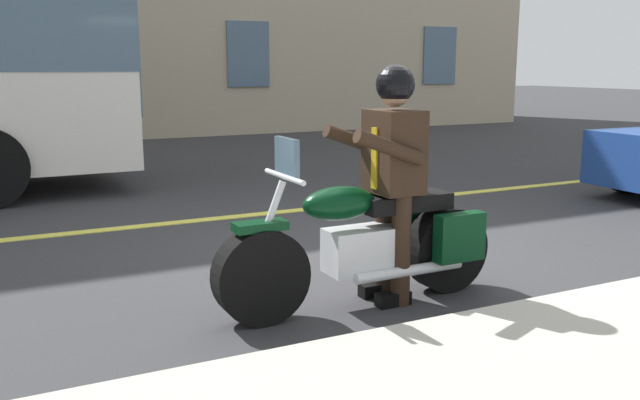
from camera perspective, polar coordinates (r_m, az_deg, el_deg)
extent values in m
plane|color=#333335|center=(6.47, 3.26, -4.43)|extent=(80.00, 80.00, 0.00)
cube|color=#E5DB4C|center=(8.21, -3.68, -1.04)|extent=(60.00, 0.16, 0.01)
cylinder|color=black|center=(4.69, -4.92, -6.33)|extent=(0.66, 0.21, 0.66)
cylinder|color=black|center=(5.43, 10.43, -4.02)|extent=(0.66, 0.21, 0.66)
cube|color=silver|center=(5.00, 3.60, -4.11)|extent=(0.56, 0.29, 0.32)
ellipsoid|color=black|center=(4.82, 1.60, -0.27)|extent=(0.56, 0.29, 0.24)
cube|color=black|center=(5.11, 7.02, -0.15)|extent=(0.70, 0.29, 0.12)
cube|color=black|center=(5.20, 11.51, -3.04)|extent=(0.40, 0.12, 0.36)
cube|color=black|center=(5.54, 8.69, -2.07)|extent=(0.40, 0.12, 0.36)
cylinder|color=silver|center=(4.62, -4.75, -3.11)|extent=(0.35, 0.05, 0.76)
cylinder|color=silver|center=(4.60, -2.98, 1.95)|extent=(0.04, 0.60, 0.04)
cube|color=black|center=(4.59, -5.00, -2.17)|extent=(0.36, 0.16, 0.06)
cylinder|color=silver|center=(5.07, 7.43, -5.84)|extent=(0.90, 0.09, 0.08)
cube|color=slate|center=(4.59, -2.77, 3.44)|extent=(0.04, 0.32, 0.28)
cylinder|color=black|center=(5.03, 6.75, -4.07)|extent=(0.14, 0.14, 0.84)
cube|color=black|center=(5.11, 6.09, -8.16)|extent=(0.26, 0.11, 0.10)
cylinder|color=black|center=(5.23, 5.29, -3.46)|extent=(0.14, 0.14, 0.84)
cube|color=black|center=(5.30, 4.66, -7.41)|extent=(0.26, 0.11, 0.10)
cube|color=black|center=(5.00, 6.17, 4.02)|extent=(0.32, 0.40, 0.60)
cube|color=#B28C14|center=(4.92, 4.59, 3.46)|extent=(0.02, 0.07, 0.44)
cylinder|color=black|center=(4.71, 5.81, 4.33)|extent=(0.55, 0.10, 0.28)
cylinder|color=black|center=(5.08, 3.12, 4.87)|extent=(0.55, 0.10, 0.28)
sphere|color=tan|center=(4.96, 6.27, 8.95)|extent=(0.22, 0.22, 0.22)
sphere|color=black|center=(4.96, 6.29, 9.53)|extent=(0.28, 0.28, 0.28)
cube|color=slate|center=(10.61, -16.31, 12.15)|extent=(0.06, 2.40, 1.90)
cylinder|color=black|center=(10.36, 24.20, 2.32)|extent=(0.64, 0.22, 0.64)
cube|color=slate|center=(20.29, 9.90, 11.73)|extent=(1.10, 0.06, 1.60)
cube|color=slate|center=(17.50, -5.98, 11.96)|extent=(1.10, 0.06, 1.60)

